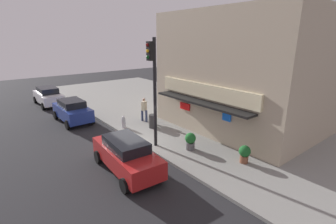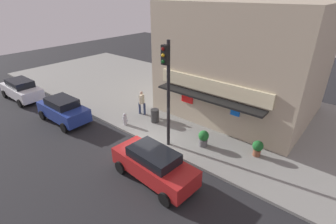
{
  "view_description": "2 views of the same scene",
  "coord_description": "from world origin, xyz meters",
  "px_view_note": "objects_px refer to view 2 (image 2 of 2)",
  "views": [
    {
      "loc": [
        11.59,
        -6.89,
        6.01
      ],
      "look_at": [
        0.29,
        2.05,
        1.67
      ],
      "focal_mm": 26.41,
      "sensor_mm": 36.0,
      "label": 1
    },
    {
      "loc": [
        8.77,
        -8.73,
        8.12
      ],
      "look_at": [
        0.24,
        1.48,
        1.63
      ],
      "focal_mm": 26.55,
      "sensor_mm": 36.0,
      "label": 2
    }
  ],
  "objects_px": {
    "pedestrian": "(142,102)",
    "parked_car_red": "(154,164)",
    "trash_can": "(155,116)",
    "parked_car_white": "(21,89)",
    "potted_plant_by_window": "(203,138)",
    "parked_car_blue": "(63,110)",
    "fire_hydrant": "(125,119)",
    "potted_plant_by_doorway": "(258,147)",
    "traffic_light": "(167,83)"
  },
  "relations": [
    {
      "from": "parked_car_red",
      "to": "fire_hydrant",
      "type": "bearing_deg",
      "value": 152.86
    },
    {
      "from": "trash_can",
      "to": "parked_car_white",
      "type": "height_order",
      "value": "parked_car_white"
    },
    {
      "from": "pedestrian",
      "to": "parked_car_blue",
      "type": "distance_m",
      "value": 5.35
    },
    {
      "from": "fire_hydrant",
      "to": "parked_car_blue",
      "type": "relative_size",
      "value": 0.2
    },
    {
      "from": "parked_car_blue",
      "to": "parked_car_red",
      "type": "bearing_deg",
      "value": -2.52
    },
    {
      "from": "potted_plant_by_window",
      "to": "pedestrian",
      "type": "bearing_deg",
      "value": 173.29
    },
    {
      "from": "trash_can",
      "to": "parked_car_red",
      "type": "relative_size",
      "value": 0.2
    },
    {
      "from": "traffic_light",
      "to": "potted_plant_by_doorway",
      "type": "xyz_separation_m",
      "value": [
        4.34,
        2.29,
        -3.24
      ]
    },
    {
      "from": "trash_can",
      "to": "parked_car_white",
      "type": "bearing_deg",
      "value": -161.08
    },
    {
      "from": "fire_hydrant",
      "to": "parked_car_blue",
      "type": "height_order",
      "value": "parked_car_blue"
    },
    {
      "from": "parked_car_blue",
      "to": "potted_plant_by_window",
      "type": "bearing_deg",
      "value": 20.02
    },
    {
      "from": "parked_car_red",
      "to": "parked_car_blue",
      "type": "xyz_separation_m",
      "value": [
        -8.77,
        0.39,
        0.02
      ]
    },
    {
      "from": "trash_can",
      "to": "potted_plant_by_doorway",
      "type": "xyz_separation_m",
      "value": [
        6.8,
        0.66,
        0.05
      ]
    },
    {
      "from": "parked_car_white",
      "to": "traffic_light",
      "type": "bearing_deg",
      "value": 9.28
    },
    {
      "from": "trash_can",
      "to": "parked_car_blue",
      "type": "xyz_separation_m",
      "value": [
        -5.07,
        -3.71,
        0.26
      ]
    },
    {
      "from": "traffic_light",
      "to": "parked_car_blue",
      "type": "xyz_separation_m",
      "value": [
        -7.52,
        -2.07,
        -3.03
      ]
    },
    {
      "from": "trash_can",
      "to": "potted_plant_by_window",
      "type": "xyz_separation_m",
      "value": [
        4.07,
        -0.37,
        0.06
      ]
    },
    {
      "from": "potted_plant_by_doorway",
      "to": "parked_car_red",
      "type": "height_order",
      "value": "parked_car_red"
    },
    {
      "from": "potted_plant_by_doorway",
      "to": "parked_car_white",
      "type": "relative_size",
      "value": 0.2
    },
    {
      "from": "traffic_light",
      "to": "trash_can",
      "type": "relative_size",
      "value": 6.48
    },
    {
      "from": "traffic_light",
      "to": "parked_car_red",
      "type": "xyz_separation_m",
      "value": [
        1.25,
        -2.46,
        -3.05
      ]
    },
    {
      "from": "potted_plant_by_doorway",
      "to": "parked_car_red",
      "type": "xyz_separation_m",
      "value": [
        -3.09,
        -4.75,
        0.18
      ]
    },
    {
      "from": "trash_can",
      "to": "pedestrian",
      "type": "relative_size",
      "value": 0.53
    },
    {
      "from": "potted_plant_by_doorway",
      "to": "potted_plant_by_window",
      "type": "relative_size",
      "value": 0.94
    },
    {
      "from": "potted_plant_by_doorway",
      "to": "parked_car_red",
      "type": "bearing_deg",
      "value": -123.08
    },
    {
      "from": "trash_can",
      "to": "parked_car_blue",
      "type": "height_order",
      "value": "parked_car_blue"
    },
    {
      "from": "pedestrian",
      "to": "parked_car_red",
      "type": "bearing_deg",
      "value": -40.04
    },
    {
      "from": "parked_car_blue",
      "to": "parked_car_white",
      "type": "bearing_deg",
      "value": -178.39
    },
    {
      "from": "parked_car_white",
      "to": "potted_plant_by_window",
      "type": "bearing_deg",
      "value": 12.83
    },
    {
      "from": "pedestrian",
      "to": "parked_car_white",
      "type": "xyz_separation_m",
      "value": [
        -9.82,
        -4.16,
        -0.23
      ]
    },
    {
      "from": "traffic_light",
      "to": "pedestrian",
      "type": "xyz_separation_m",
      "value": [
        -3.96,
        1.91,
        -2.8
      ]
    },
    {
      "from": "parked_car_white",
      "to": "pedestrian",
      "type": "bearing_deg",
      "value": 22.97
    },
    {
      "from": "trash_can",
      "to": "parked_car_white",
      "type": "distance_m",
      "value": 11.97
    },
    {
      "from": "potted_plant_by_doorway",
      "to": "parked_car_white",
      "type": "xyz_separation_m",
      "value": [
        -18.12,
        -4.54,
        0.2
      ]
    },
    {
      "from": "potted_plant_by_window",
      "to": "parked_car_white",
      "type": "distance_m",
      "value": 15.79
    },
    {
      "from": "fire_hydrant",
      "to": "parked_car_blue",
      "type": "distance_m",
      "value": 4.4
    },
    {
      "from": "parked_car_white",
      "to": "fire_hydrant",
      "type": "bearing_deg",
      "value": 12.99
    },
    {
      "from": "parked_car_white",
      "to": "parked_car_blue",
      "type": "height_order",
      "value": "parked_car_white"
    },
    {
      "from": "parked_car_white",
      "to": "trash_can",
      "type": "bearing_deg",
      "value": 18.92
    },
    {
      "from": "traffic_light",
      "to": "trash_can",
      "type": "height_order",
      "value": "traffic_light"
    },
    {
      "from": "traffic_light",
      "to": "parked_car_red",
      "type": "distance_m",
      "value": 4.11
    },
    {
      "from": "trash_can",
      "to": "parked_car_blue",
      "type": "bearing_deg",
      "value": -143.82
    },
    {
      "from": "parked_car_white",
      "to": "potted_plant_by_doorway",
      "type": "bearing_deg",
      "value": 14.07
    },
    {
      "from": "pedestrian",
      "to": "potted_plant_by_doorway",
      "type": "xyz_separation_m",
      "value": [
        8.3,
        0.38,
        -0.43
      ]
    },
    {
      "from": "fire_hydrant",
      "to": "parked_car_white",
      "type": "distance_m",
      "value": 10.35
    },
    {
      "from": "potted_plant_by_window",
      "to": "parked_car_red",
      "type": "height_order",
      "value": "parked_car_red"
    },
    {
      "from": "potted_plant_by_doorway",
      "to": "parked_car_blue",
      "type": "height_order",
      "value": "parked_car_blue"
    },
    {
      "from": "parked_car_red",
      "to": "parked_car_white",
      "type": "distance_m",
      "value": 15.03
    },
    {
      "from": "fire_hydrant",
      "to": "potted_plant_by_doorway",
      "type": "bearing_deg",
      "value": 15.42
    },
    {
      "from": "traffic_light",
      "to": "potted_plant_by_doorway",
      "type": "height_order",
      "value": "traffic_light"
    }
  ]
}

